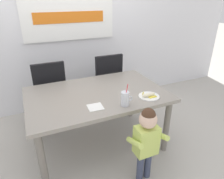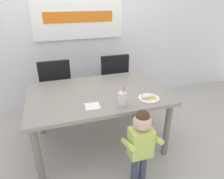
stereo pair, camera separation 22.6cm
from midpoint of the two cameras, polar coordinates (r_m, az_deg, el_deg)
The scene contains 10 objects.
ground_plane at distance 2.73m, azimuth -1.26°, elevation -14.72°, with size 24.00×24.00×0.00m, color #B7B2A8.
back_wall at distance 3.33m, azimuth -7.96°, elevation 19.77°, with size 6.40×0.17×2.90m.
dining_table at distance 2.37m, azimuth -1.40°, elevation -2.65°, with size 1.57×1.03×0.73m.
dining_chair_left at distance 3.01m, azimuth -13.44°, elevation 0.75°, with size 0.44×0.44×0.96m.
dining_chair_right at distance 3.18m, azimuth 2.22°, elevation 2.82°, with size 0.44×0.44×0.96m.
toddler_standing at distance 1.98m, azimuth 11.53°, elevation -13.75°, with size 0.33×0.24×0.84m.
milk_cup at distance 2.03m, azimuth 6.14°, elevation -3.09°, with size 0.13×0.08×0.25m.
snack_plate at distance 2.24m, azimuth 13.20°, elevation -2.47°, with size 0.23×0.23×0.01m, color white.
peeled_banana at distance 2.22m, azimuth 13.14°, elevation -2.06°, with size 0.17×0.11×0.07m.
paper_napkin at distance 2.05m, azimuth -2.40°, elevation -4.75°, with size 0.15×0.15×0.00m, color white.
Camera 2 is at (-0.47, -2.06, 1.75)m, focal length 32.40 mm.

